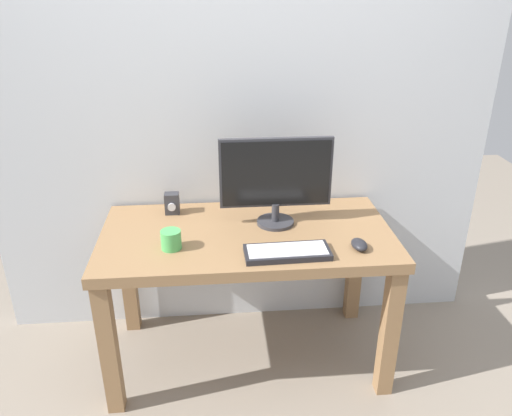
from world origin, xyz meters
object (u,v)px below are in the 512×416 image
at_px(desk, 247,252).
at_px(monitor, 276,178).
at_px(audio_controller, 172,203).
at_px(mouse, 359,245).
at_px(coffee_mug, 171,240).
at_px(keyboard_primary, 287,252).

distance_m(desk, monitor, 0.38).
relative_size(monitor, audio_controller, 4.93).
xyz_separation_m(desk, mouse, (0.47, -0.20, 0.13)).
xyz_separation_m(mouse, coffee_mug, (-0.81, 0.07, 0.02)).
bearing_deg(mouse, desk, 152.01).
distance_m(monitor, coffee_mug, 0.56).
bearing_deg(keyboard_primary, coffee_mug, 168.32).
bearing_deg(keyboard_primary, monitor, 92.48).
height_order(keyboard_primary, mouse, mouse).
bearing_deg(monitor, keyboard_primary, -87.52).
distance_m(monitor, keyboard_primary, 0.38).
relative_size(audio_controller, coffee_mug, 1.20).
distance_m(keyboard_primary, audio_controller, 0.69).
bearing_deg(audio_controller, mouse, -27.75).
relative_size(monitor, coffee_mug, 5.91).
relative_size(keyboard_primary, coffee_mug, 4.16).
bearing_deg(audio_controller, coffee_mug, -87.23).
height_order(audio_controller, coffee_mug, audio_controller).
relative_size(monitor, keyboard_primary, 1.42).
height_order(desk, audio_controller, audio_controller).
bearing_deg(keyboard_primary, audio_controller, 137.74).
distance_m(keyboard_primary, coffee_mug, 0.50).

